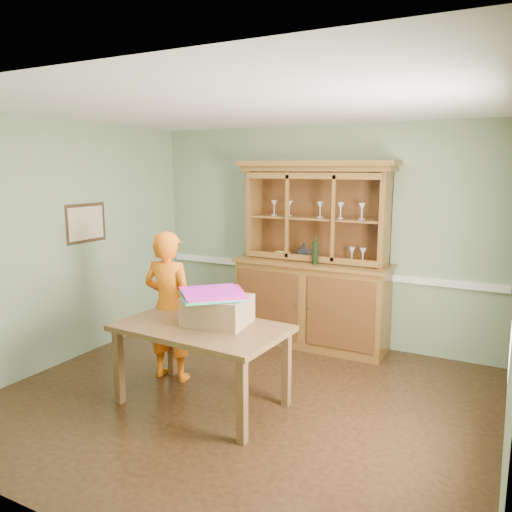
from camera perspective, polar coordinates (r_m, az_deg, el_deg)
The scene contains 12 objects.
floor at distance 4.97m, azimuth -1.69°, elevation -16.02°, with size 4.50×4.50×0.00m, color #442D15.
ceiling at distance 4.50m, azimuth -1.88°, elevation 16.63°, with size 4.50×4.50×0.00m, color white.
wall_back at distance 6.34m, azimuth 7.17°, elevation 2.41°, with size 4.50×4.50×0.00m, color gray.
wall_left at distance 5.97m, azimuth -20.93°, elevation 1.35°, with size 4.00×4.00×0.00m, color gray.
wall_front at distance 3.02m, azimuth -20.98°, elevation -6.68°, with size 4.50×4.50×0.00m, color gray.
chair_rail at distance 6.39m, azimuth 7.01°, elevation -1.62°, with size 4.41×0.05×0.08m, color white.
framed_map at distance 6.13m, azimuth -18.82°, elevation 3.57°, with size 0.03×0.60×0.46m.
china_hutch at distance 6.19m, azimuth 6.50°, elevation -2.99°, with size 1.93×0.64×2.27m.
dining_table at distance 4.65m, azimuth -6.27°, elevation -8.95°, with size 1.58×1.00×0.77m.
cardboard_box at distance 4.61m, azimuth -4.41°, elevation -6.19°, with size 0.56×0.45×0.26m, color #AB7C58.
kite_stack at distance 4.59m, azimuth -4.96°, elevation -4.30°, with size 0.74×0.74×0.04m.
person at distance 5.24m, azimuth -9.90°, elevation -5.63°, with size 0.57×0.37×1.56m, color orange.
Camera 1 is at (2.20, -3.88, 2.18)m, focal length 35.00 mm.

